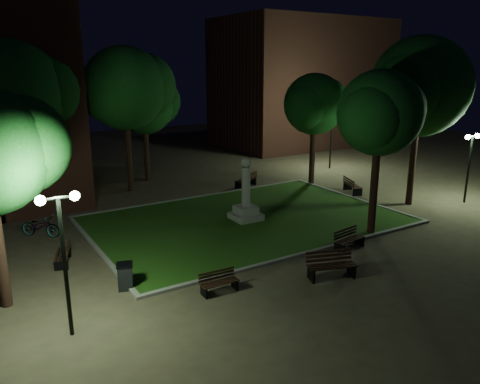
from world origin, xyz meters
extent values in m
plane|color=brown|center=(0.00, 0.00, 0.00)|extent=(80.00, 80.00, 0.00)
cube|color=#224B12|center=(0.00, 2.00, 0.04)|extent=(15.00, 10.00, 0.08)
cube|color=slate|center=(0.00, -3.10, 0.06)|extent=(15.40, 0.20, 0.12)
cube|color=slate|center=(0.00, 7.10, 0.06)|extent=(15.40, 0.20, 0.12)
cube|color=slate|center=(-7.60, 2.00, 0.06)|extent=(0.20, 10.00, 0.12)
cube|color=slate|center=(7.60, 2.00, 0.06)|extent=(0.20, 10.00, 0.12)
cube|color=gray|center=(0.00, 2.00, 0.23)|extent=(1.40, 1.40, 0.30)
cube|color=gray|center=(0.00, 2.00, 0.58)|extent=(1.00, 1.00, 0.40)
cylinder|color=gray|center=(0.00, 2.00, 1.78)|extent=(0.44, 0.44, 2.00)
sphere|color=gray|center=(0.00, 2.00, 3.03)|extent=(0.50, 0.50, 0.50)
cube|color=#572C21|center=(18.00, 20.00, 6.00)|extent=(16.00, 10.00, 12.00)
sphere|color=#16541B|center=(-10.46, -1.02, 5.25)|extent=(3.17, 3.17, 3.17)
cylinder|color=black|center=(-3.00, 10.87, 2.43)|extent=(0.36, 0.36, 4.86)
sphere|color=#16541B|center=(-3.00, 10.87, 6.37)|extent=(5.02, 5.02, 5.02)
sphere|color=#16541B|center=(-1.74, 11.07, 6.47)|extent=(4.02, 4.02, 4.02)
sphere|color=#16541B|center=(-4.00, 10.57, 6.27)|extent=(3.76, 3.76, 3.76)
cylinder|color=black|center=(7.90, 6.21, 2.05)|extent=(0.36, 0.36, 4.10)
sphere|color=#16541B|center=(7.90, 6.21, 5.29)|extent=(3.95, 3.95, 3.95)
sphere|color=#16541B|center=(8.89, 6.41, 5.39)|extent=(3.16, 3.16, 3.16)
sphere|color=#16541B|center=(7.11, 5.91, 5.19)|extent=(2.96, 2.96, 2.96)
cylinder|color=black|center=(9.51, -0.45, 2.49)|extent=(0.36, 0.36, 4.97)
sphere|color=#16541B|center=(9.51, -0.45, 6.59)|extent=(5.39, 5.39, 5.39)
sphere|color=#16541B|center=(10.86, -0.25, 6.69)|extent=(4.31, 4.31, 4.31)
sphere|color=#16541B|center=(8.43, -0.75, 6.49)|extent=(4.04, 4.04, 4.04)
cylinder|color=black|center=(3.99, -2.72, 2.26)|extent=(0.36, 0.36, 4.52)
sphere|color=#16541B|center=(3.99, -2.72, 5.66)|extent=(3.82, 3.82, 3.82)
sphere|color=#16541B|center=(4.95, -2.52, 5.76)|extent=(3.06, 3.06, 3.06)
sphere|color=#16541B|center=(3.23, -3.02, 5.56)|extent=(2.87, 2.87, 2.87)
cylinder|color=black|center=(-9.48, 9.41, 2.27)|extent=(0.36, 0.36, 4.54)
sphere|color=#16541B|center=(-9.48, 9.41, 6.32)|extent=(5.94, 5.94, 5.94)
sphere|color=#16541B|center=(-7.99, 9.61, 6.42)|extent=(4.75, 4.75, 4.75)
cylinder|color=black|center=(-1.06, 12.98, 2.01)|extent=(0.36, 0.36, 4.01)
sphere|color=#16541B|center=(-1.06, 12.98, 5.22)|extent=(4.02, 4.02, 4.02)
sphere|color=#16541B|center=(-0.05, 13.18, 5.32)|extent=(3.22, 3.22, 3.22)
sphere|color=#16541B|center=(-1.86, 12.68, 5.12)|extent=(3.02, 3.02, 3.02)
cylinder|color=black|center=(-10.03, -4.15, 2.10)|extent=(0.12, 0.12, 4.19)
cylinder|color=black|center=(-10.03, -4.15, 4.19)|extent=(0.90, 0.08, 0.08)
sphere|color=#D8FFD8|center=(-10.48, -4.15, 4.19)|extent=(0.28, 0.28, 0.28)
sphere|color=#D8FFD8|center=(-9.58, -4.15, 4.19)|extent=(0.28, 0.28, 0.28)
cylinder|color=black|center=(12.58, -1.91, 1.92)|extent=(0.12, 0.12, 3.84)
cylinder|color=black|center=(12.58, -1.91, 3.84)|extent=(0.90, 0.08, 0.08)
sphere|color=#D8FFD8|center=(12.13, -1.91, 3.84)|extent=(0.28, 0.28, 0.28)
sphere|color=#D8FFD8|center=(13.03, -1.91, 3.84)|extent=(0.28, 0.28, 0.28)
cylinder|color=black|center=(12.30, 9.22, 2.07)|extent=(0.12, 0.12, 4.14)
cylinder|color=black|center=(12.30, 9.22, 4.14)|extent=(0.90, 0.08, 0.08)
sphere|color=#D8FFD8|center=(11.85, 9.22, 4.14)|extent=(0.28, 0.28, 0.28)
sphere|color=#D8FFD8|center=(12.75, 9.22, 4.14)|extent=(0.28, 0.28, 0.28)
cube|color=black|center=(-1.68, -5.10, 0.25)|extent=(0.26, 0.62, 0.51)
cube|color=black|center=(-0.15, -5.61, 0.25)|extent=(0.26, 0.62, 0.51)
cube|color=black|center=(-0.99, -5.59, 0.52)|extent=(1.78, 0.68, 0.05)
cube|color=black|center=(-0.94, -5.44, 0.52)|extent=(1.78, 0.68, 0.05)
cube|color=black|center=(-0.89, -5.29, 0.52)|extent=(1.78, 0.68, 0.05)
cube|color=black|center=(-0.84, -5.14, 0.52)|extent=(1.78, 0.68, 0.05)
cube|color=black|center=(-0.82, -5.07, 0.63)|extent=(1.77, 0.64, 0.11)
cube|color=black|center=(-0.82, -5.07, 0.79)|extent=(1.77, 0.64, 0.11)
cube|color=black|center=(-0.82, -5.07, 0.95)|extent=(1.77, 0.64, 0.11)
cube|color=black|center=(1.08, -3.68, 0.21)|extent=(0.14, 0.54, 0.43)
cube|color=black|center=(2.43, -3.48, 0.21)|extent=(0.14, 0.54, 0.43)
cube|color=black|center=(1.79, -3.79, 0.44)|extent=(1.56, 0.32, 0.04)
cube|color=black|center=(1.77, -3.66, 0.44)|extent=(1.56, 0.32, 0.04)
cube|color=black|center=(1.75, -3.52, 0.44)|extent=(1.56, 0.32, 0.04)
cube|color=black|center=(1.73, -3.39, 0.44)|extent=(1.56, 0.32, 0.04)
cube|color=black|center=(1.72, -3.33, 0.54)|extent=(1.55, 0.29, 0.09)
cube|color=black|center=(1.72, -3.33, 0.67)|extent=(1.55, 0.29, 0.09)
cube|color=black|center=(1.72, -3.33, 0.81)|extent=(1.55, 0.29, 0.09)
cube|color=black|center=(-5.63, -4.14, 0.19)|extent=(0.07, 0.48, 0.38)
cube|color=black|center=(-4.42, -4.18, 0.19)|extent=(0.07, 0.48, 0.38)
cube|color=black|center=(-5.03, -4.35, 0.39)|extent=(1.39, 0.13, 0.03)
cube|color=black|center=(-5.03, -4.23, 0.39)|extent=(1.39, 0.13, 0.03)
cube|color=black|center=(-5.02, -4.11, 0.39)|extent=(1.39, 0.13, 0.03)
cube|color=black|center=(-5.02, -3.99, 0.39)|extent=(1.39, 0.13, 0.03)
cube|color=black|center=(-5.02, -3.94, 0.48)|extent=(1.39, 0.10, 0.08)
cube|color=black|center=(-5.02, -3.94, 0.60)|extent=(1.39, 0.10, 0.08)
cube|color=black|center=(-5.02, -3.94, 0.72)|extent=(1.39, 0.10, 0.08)
cube|color=black|center=(-8.94, 1.95, 0.21)|extent=(0.51, 0.21, 0.41)
cube|color=black|center=(-9.33, 0.69, 0.21)|extent=(0.51, 0.21, 0.41)
cube|color=black|center=(-9.33, 1.38, 0.42)|extent=(0.53, 1.46, 0.04)
cube|color=black|center=(-9.20, 1.34, 0.42)|extent=(0.53, 1.46, 0.04)
cube|color=black|center=(-9.08, 1.30, 0.42)|extent=(0.53, 1.46, 0.04)
cube|color=black|center=(-8.95, 1.27, 0.42)|extent=(0.53, 1.46, 0.04)
cube|color=black|center=(-8.90, 1.25, 0.52)|extent=(0.50, 1.45, 0.09)
cube|color=black|center=(-8.90, 1.25, 0.65)|extent=(0.50, 1.45, 0.09)
cube|color=black|center=(-8.90, 1.25, 0.78)|extent=(0.50, 1.45, 0.09)
cube|color=black|center=(8.29, 2.35, 0.24)|extent=(0.57, 0.28, 0.47)
cube|color=black|center=(8.84, 3.74, 0.24)|extent=(0.57, 0.28, 0.47)
cube|color=black|center=(8.78, 2.96, 0.48)|extent=(0.73, 1.63, 0.04)
cube|color=black|center=(8.65, 3.01, 0.48)|extent=(0.73, 1.63, 0.04)
cube|color=black|center=(8.51, 3.07, 0.48)|extent=(0.73, 1.63, 0.04)
cube|color=black|center=(8.37, 3.12, 0.48)|extent=(0.73, 1.63, 0.04)
cube|color=black|center=(8.31, 3.15, 0.59)|extent=(0.69, 1.62, 0.10)
cube|color=black|center=(8.31, 3.15, 0.74)|extent=(0.69, 1.62, 0.10)
cube|color=black|center=(8.31, 3.15, 0.89)|extent=(0.69, 1.62, 0.10)
cube|color=black|center=(4.43, 8.12, 0.24)|extent=(0.27, 0.57, 0.47)
cube|color=black|center=(3.02, 7.59, 0.24)|extent=(0.27, 0.57, 0.47)
cube|color=black|center=(3.64, 8.07, 0.48)|extent=(1.64, 0.70, 0.04)
cube|color=black|center=(3.70, 7.93, 0.48)|extent=(1.64, 0.70, 0.04)
cube|color=black|center=(3.75, 7.79, 0.48)|extent=(1.64, 0.70, 0.04)
cube|color=black|center=(3.80, 7.65, 0.48)|extent=(1.64, 0.70, 0.04)
cube|color=black|center=(3.83, 7.59, 0.59)|extent=(1.63, 0.66, 0.10)
cube|color=black|center=(3.83, 7.59, 0.74)|extent=(1.63, 0.66, 0.10)
cube|color=black|center=(3.83, 7.59, 0.89)|extent=(1.63, 0.66, 0.10)
cube|color=black|center=(-7.72, -2.14, 0.45)|extent=(0.64, 0.64, 0.90)
cube|color=black|center=(-7.72, -2.14, 0.93)|extent=(0.71, 0.71, 0.06)
imported|color=black|center=(-9.32, 5.09, 0.50)|extent=(1.85, 1.79, 1.00)
camera|label=1|loc=(-12.27, -17.16, 7.68)|focal=35.00mm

